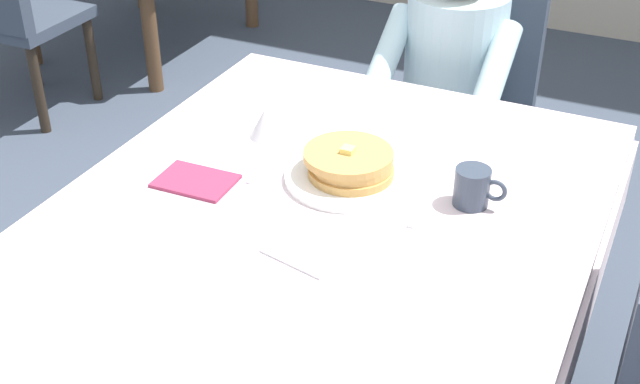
# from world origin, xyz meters

# --- Properties ---
(dining_table_main) EXTENTS (1.12, 1.52, 0.74)m
(dining_table_main) POSITION_xyz_m (0.00, 0.00, 0.65)
(dining_table_main) COLOR silver
(dining_table_main) RESTS_ON ground
(chair_diner) EXTENTS (0.44, 0.45, 0.93)m
(chair_diner) POSITION_xyz_m (-0.02, 1.17, 0.53)
(chair_diner) COLOR #384251
(chair_diner) RESTS_ON ground
(diner_person) EXTENTS (0.40, 0.43, 1.12)m
(diner_person) POSITION_xyz_m (-0.02, 1.01, 0.67)
(diner_person) COLOR silver
(diner_person) RESTS_ON ground
(plate_breakfast) EXTENTS (0.28, 0.28, 0.02)m
(plate_breakfast) POSITION_xyz_m (0.00, 0.21, 0.75)
(plate_breakfast) COLOR white
(plate_breakfast) RESTS_ON dining_table_main
(breakfast_stack) EXTENTS (0.20, 0.20, 0.07)m
(breakfast_stack) POSITION_xyz_m (0.01, 0.21, 0.78)
(breakfast_stack) COLOR tan
(breakfast_stack) RESTS_ON plate_breakfast
(cup_coffee) EXTENTS (0.11, 0.08, 0.08)m
(cup_coffee) POSITION_xyz_m (0.28, 0.23, 0.78)
(cup_coffee) COLOR #333D4C
(cup_coffee) RESTS_ON dining_table_main
(syrup_pitcher) EXTENTS (0.08, 0.08, 0.07)m
(syrup_pitcher) POSITION_xyz_m (-0.26, 0.31, 0.78)
(syrup_pitcher) COLOR silver
(syrup_pitcher) RESTS_ON dining_table_main
(fork_left_of_plate) EXTENTS (0.02, 0.18, 0.00)m
(fork_left_of_plate) POSITION_xyz_m (-0.19, 0.19, 0.74)
(fork_left_of_plate) COLOR silver
(fork_left_of_plate) RESTS_ON dining_table_main
(knife_right_of_plate) EXTENTS (0.02, 0.20, 0.00)m
(knife_right_of_plate) POSITION_xyz_m (0.19, 0.19, 0.74)
(knife_right_of_plate) COLOR silver
(knife_right_of_plate) RESTS_ON dining_table_main
(spoon_near_edge) EXTENTS (0.15, 0.05, 0.00)m
(spoon_near_edge) POSITION_xyz_m (0.03, -0.13, 0.74)
(spoon_near_edge) COLOR silver
(spoon_near_edge) RESTS_ON dining_table_main
(napkin_folded) EXTENTS (0.17, 0.13, 0.01)m
(napkin_folded) POSITION_xyz_m (-0.30, 0.05, 0.74)
(napkin_folded) COLOR #8C2D4C
(napkin_folded) RESTS_ON dining_table_main
(background_chair_empty) EXTENTS (0.44, 0.45, 0.93)m
(background_chair_empty) POSITION_xyz_m (-2.01, 1.23, 0.53)
(background_chair_empty) COLOR #384251
(background_chair_empty) RESTS_ON ground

